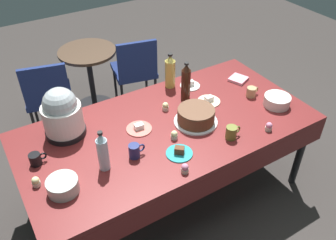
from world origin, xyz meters
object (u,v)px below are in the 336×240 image
object	(u,v)px
cupcake_mint	(185,168)
coffee_mug_tan	(251,92)
dessert_plate_white	(190,85)
maroon_chair_right	(135,68)
coffee_mug_olive	(232,132)
cupcake_lemon	(36,182)
dessert_plate_cream	(209,100)
slow_cooker	(62,114)
soda_bottle_ginger_ale	(170,72)
glass_salad_bowl	(63,186)
cupcake_berry	(174,135)
soda_bottle_water	(103,152)
coffee_mug_black	(36,159)
frosted_layer_cake	(196,116)
cupcake_rose	(269,127)
ceramic_snack_bowl	(277,101)
maroon_chair_left	(48,93)
soda_bottle_cola	(186,83)
round_cafe_table	(90,69)
dessert_plate_teal	(179,152)
coffee_mug_navy	(135,151)
cupcake_cocoa	(165,106)
potluck_table	(168,132)
dessert_plate_coral	(139,128)

from	to	relation	value
cupcake_mint	coffee_mug_tan	distance (m)	1.05
dessert_plate_white	maroon_chair_right	bearing A→B (deg)	93.77
coffee_mug_olive	cupcake_lemon	bearing A→B (deg)	168.30
dessert_plate_cream	slow_cooker	bearing A→B (deg)	169.20
soda_bottle_ginger_ale	dessert_plate_white	bearing A→B (deg)	-31.92
slow_cooker	cupcake_lemon	world-z (taller)	slow_cooker
glass_salad_bowl	cupcake_berry	xyz separation A→B (m)	(0.83, 0.06, -0.01)
soda_bottle_water	coffee_mug_black	world-z (taller)	soda_bottle_water
frosted_layer_cake	cupcake_berry	distance (m)	0.25
frosted_layer_cake	cupcake_rose	xyz separation A→B (m)	(0.40, -0.36, -0.03)
ceramic_snack_bowl	maroon_chair_left	bearing A→B (deg)	133.15
cupcake_lemon	glass_salad_bowl	bearing A→B (deg)	-45.01
cupcake_lemon	soda_bottle_cola	xyz separation A→B (m)	(1.29, 0.30, 0.13)
slow_cooker	cupcake_mint	xyz separation A→B (m)	(0.52, -0.77, -0.14)
dessert_plate_cream	cupcake_mint	bearing A→B (deg)	-137.35
soda_bottle_water	round_cafe_table	size ratio (longest dim) A/B	0.42
dessert_plate_teal	soda_bottle_water	bearing A→B (deg)	163.68
cupcake_mint	maroon_chair_left	xyz separation A→B (m)	(-0.41, 1.78, -0.29)
maroon_chair_right	round_cafe_table	distance (m)	0.49
slow_cooker	soda_bottle_cola	world-z (taller)	slow_cooker
coffee_mug_navy	dessert_plate_cream	bearing A→B (deg)	17.90
dessert_plate_white	maroon_chair_left	size ratio (longest dim) A/B	0.20
dessert_plate_cream	dessert_plate_white	world-z (taller)	dessert_plate_white
cupcake_cocoa	maroon_chair_right	bearing A→B (deg)	75.22
dessert_plate_white	cupcake_berry	size ratio (longest dim) A/B	2.57
dessert_plate_cream	cupcake_berry	size ratio (longest dim) A/B	2.75
potluck_table	frosted_layer_cake	bearing A→B (deg)	-20.68
frosted_layer_cake	ceramic_snack_bowl	xyz separation A→B (m)	(0.68, -0.15, -0.02)
coffee_mug_navy	dessert_plate_coral	bearing A→B (deg)	56.96
soda_bottle_water	soda_bottle_cola	bearing A→B (deg)	23.36
ceramic_snack_bowl	dessert_plate_white	xyz separation A→B (m)	(-0.43, 0.60, -0.03)
potluck_table	cupcake_lemon	bearing A→B (deg)	-175.14
cupcake_lemon	dessert_plate_coral	bearing A→B (deg)	11.21
cupcake_mint	coffee_mug_black	xyz separation A→B (m)	(-0.78, 0.57, 0.01)
glass_salad_bowl	coffee_mug_black	bearing A→B (deg)	103.51
potluck_table	cupcake_berry	bearing A→B (deg)	-105.17
dessert_plate_cream	dessert_plate_white	size ratio (longest dim) A/B	1.07
frosted_layer_cake	maroon_chair_left	size ratio (longest dim) A/B	0.39
slow_cooker	coffee_mug_olive	distance (m)	1.19
cupcake_rose	cupcake_lemon	world-z (taller)	same
potluck_table	coffee_mug_olive	distance (m)	0.48
cupcake_cocoa	soda_bottle_water	size ratio (longest dim) A/B	0.22
dessert_plate_teal	cupcake_berry	size ratio (longest dim) A/B	2.72
ceramic_snack_bowl	maroon_chair_right	xyz separation A→B (m)	(-0.49, 1.54, -0.30)
soda_bottle_cola	maroon_chair_left	bearing A→B (deg)	128.25
slow_cooker	maroon_chair_left	size ratio (longest dim) A/B	0.44
cupcake_lemon	cupcake_mint	bearing A→B (deg)	-24.41
frosted_layer_cake	soda_bottle_ginger_ale	distance (m)	0.55
maroon_chair_right	slow_cooker	bearing A→B (deg)	-136.50
dessert_plate_cream	soda_bottle_cola	distance (m)	0.24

